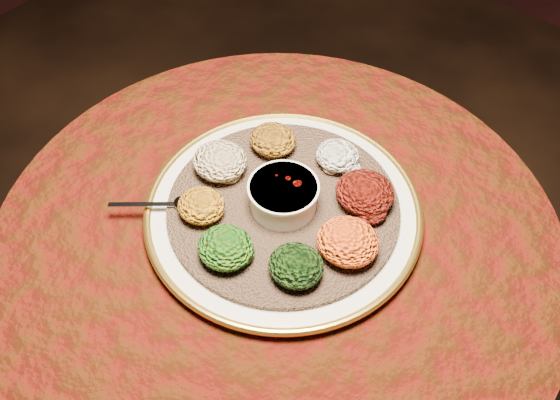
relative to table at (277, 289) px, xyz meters
The scene contains 13 objects.
table is the anchor object (origin of this frame).
platter 0.20m from the table, 112.14° to the left, with size 0.51×0.51×0.02m.
injera 0.21m from the table, 112.14° to the left, with size 0.39×0.39×0.01m, color brown.
stew_bowl 0.24m from the table, 112.14° to the left, with size 0.12×0.12×0.05m.
spoon 0.27m from the table, 152.74° to the right, with size 0.12×0.10×0.01m.
portion_ayib 0.28m from the table, 90.46° to the left, with size 0.08×0.07×0.04m, color white.
portion_kitfo 0.28m from the table, 56.00° to the left, with size 0.10×0.09×0.05m, color black.
portion_tikil 0.26m from the table, 12.53° to the left, with size 0.10×0.09×0.05m, color #A3560D.
portion_gomen 0.25m from the table, 34.01° to the right, with size 0.09×0.08×0.04m, color black.
portion_mixveg 0.25m from the table, 101.37° to the right, with size 0.09×0.08×0.04m, color #AA470B.
portion_kik 0.26m from the table, 150.14° to the right, with size 0.08×0.08×0.04m, color #BE7210.
portion_timatim 0.28m from the table, 169.34° to the left, with size 0.10×0.09×0.05m, color maroon.
portion_shiro 0.28m from the table, 131.48° to the left, with size 0.08×0.08×0.04m, color #935F11.
Camera 1 is at (0.39, -0.47, 1.57)m, focal length 40.00 mm.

